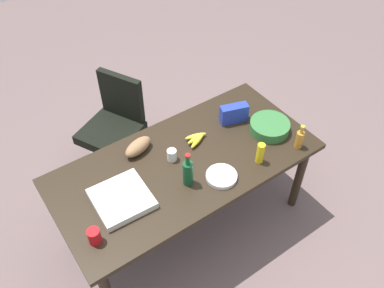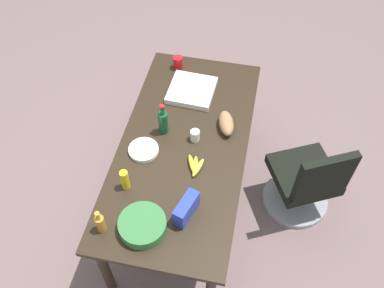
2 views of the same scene
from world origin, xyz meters
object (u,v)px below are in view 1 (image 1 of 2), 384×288
object	(u,v)px
office_chair	(115,134)
paper_plate_stack	(221,176)
paper_cup	(172,155)
bread_loaf	(138,147)
banana_bunch	(197,138)
red_solo_cup	(94,236)
chip_bag_blue	(234,114)
dressing_bottle	(300,139)
salad_bowl	(270,127)
wine_bottle	(188,172)
mustard_bottle	(260,153)
conference_table	(185,169)
pizza_box	(122,199)

from	to	relation	value
office_chair	paper_plate_stack	size ratio (longest dim) A/B	4.10
paper_cup	bread_loaf	bearing A→B (deg)	-52.30
paper_plate_stack	banana_bunch	distance (m)	0.40
red_solo_cup	paper_cup	xyz separation A→B (m)	(-0.75, -0.30, -0.01)
chip_bag_blue	paper_cup	xyz separation A→B (m)	(0.63, 0.07, -0.03)
bread_loaf	red_solo_cup	bearing A→B (deg)	40.78
paper_plate_stack	dressing_bottle	size ratio (longest dim) A/B	1.06
bread_loaf	salad_bowl	bearing A→B (deg)	157.78
paper_plate_stack	dressing_bottle	bearing A→B (deg)	172.48
wine_bottle	bread_loaf	bearing A→B (deg)	-73.86
mustard_bottle	banana_bunch	size ratio (longest dim) A/B	0.88
mustard_bottle	dressing_bottle	bearing A→B (deg)	171.04
conference_table	mustard_bottle	bearing A→B (deg)	145.20
banana_bunch	red_solo_cup	size ratio (longest dim) A/B	1.75
mustard_bottle	bread_loaf	size ratio (longest dim) A/B	0.70
bread_loaf	red_solo_cup	size ratio (longest dim) A/B	2.18
office_chair	conference_table	bearing A→B (deg)	97.49
banana_bunch	conference_table	bearing A→B (deg)	33.53
wine_bottle	bread_loaf	world-z (taller)	wine_bottle
wine_bottle	salad_bowl	distance (m)	0.82
bread_loaf	paper_cup	bearing A→B (deg)	127.70
mustard_bottle	red_solo_cup	distance (m)	1.26
mustard_bottle	bread_loaf	xyz separation A→B (m)	(0.67, -0.59, -0.03)
conference_table	red_solo_cup	size ratio (longest dim) A/B	17.68
dressing_bottle	salad_bowl	bearing A→B (deg)	-76.82
conference_table	paper_cup	bearing A→B (deg)	-47.69
pizza_box	paper_cup	size ratio (longest dim) A/B	4.00
office_chair	paper_cup	world-z (taller)	office_chair
office_chair	salad_bowl	world-z (taller)	office_chair
banana_bunch	paper_cup	world-z (taller)	paper_cup
bread_loaf	salad_bowl	size ratio (longest dim) A/B	0.78
pizza_box	dressing_bottle	size ratio (longest dim) A/B	1.74
conference_table	office_chair	world-z (taller)	office_chair
red_solo_cup	banana_bunch	bearing A→B (deg)	-160.60
conference_table	wine_bottle	world-z (taller)	wine_bottle
red_solo_cup	dressing_bottle	bearing A→B (deg)	175.39
wine_bottle	pizza_box	bearing A→B (deg)	-15.18
salad_bowl	red_solo_cup	size ratio (longest dim) A/B	2.80
pizza_box	paper_cup	world-z (taller)	paper_cup
office_chair	dressing_bottle	xyz separation A→B (m)	(-0.91, 1.33, 0.50)
office_chair	paper_cup	bearing A→B (deg)	93.88
red_solo_cup	mustard_bottle	bearing A→B (deg)	176.57
mustard_bottle	chip_bag_blue	world-z (taller)	mustard_bottle
paper_plate_stack	dressing_bottle	xyz separation A→B (m)	(-0.66, 0.09, 0.06)
chip_bag_blue	bread_loaf	xyz separation A→B (m)	(0.79, -0.14, -0.02)
chip_bag_blue	red_solo_cup	size ratio (longest dim) A/B	2.00
salad_bowl	red_solo_cup	distance (m)	1.55
wine_bottle	red_solo_cup	world-z (taller)	wine_bottle
mustard_bottle	paper_cup	distance (m)	0.63
wine_bottle	paper_cup	bearing A→B (deg)	-96.67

